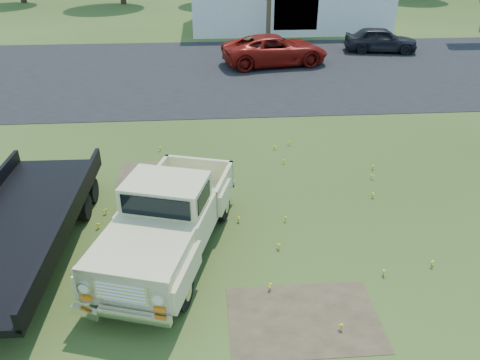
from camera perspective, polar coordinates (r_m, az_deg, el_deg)
name	(u,v)px	position (r m, az deg, el deg)	size (l,w,h in m)	color
ground	(222,235)	(11.94, -2.19, -6.68)	(140.00, 140.00, 0.00)	#314416
asphalt_lot	(210,71)	(25.68, -3.64, 13.10)	(90.00, 14.00, 0.02)	black
dirt_patch_a	(303,319)	(9.82, 7.75, -16.43)	(3.00, 2.00, 0.01)	#463625
dirt_patch_b	(154,173)	(15.03, -10.40, 0.84)	(2.20, 1.60, 0.01)	#463625
vintage_pickup_truck	(168,217)	(10.91, -8.74, -4.54)	(2.13, 5.47, 1.99)	beige
flatbed_trailer	(18,221)	(11.84, -25.47, -4.49)	(2.40, 7.21, 1.97)	black
red_pickup	(275,50)	(26.77, 4.29, 15.51)	(2.67, 5.79, 1.61)	maroon
dark_sedan	(381,40)	(30.81, 16.77, 16.05)	(1.73, 4.30, 1.46)	black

